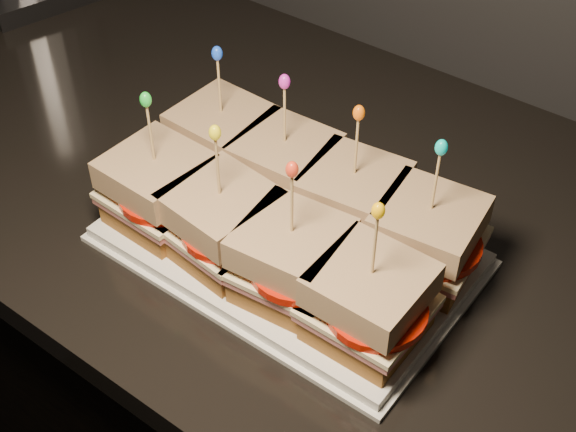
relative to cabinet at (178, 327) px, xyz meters
The scene contains 60 objects.
cabinet is the anchor object (origin of this frame).
granite_slab 0.44m from the cabinet, ahead, with size 2.72×0.67×0.04m, color black.
platter 0.57m from the cabinet, 17.56° to the right, with size 0.38×0.24×0.02m, color white.
platter_rim 0.56m from the cabinet, 17.56° to the right, with size 0.39×0.25×0.01m, color white.
sandwich_0_bread_bot 0.52m from the cabinet, 14.27° to the right, with size 0.10×0.10×0.03m, color brown.
sandwich_0_ham 0.54m from the cabinet, 14.27° to the right, with size 0.11×0.10×0.01m, color #C35454.
sandwich_0_cheese 0.54m from the cabinet, 14.27° to the right, with size 0.11×0.10×0.01m, color beige.
sandwich_0_tomato 0.55m from the cabinet, 15.10° to the right, with size 0.10×0.10×0.01m, color red.
sandwich_0_bread_top 0.57m from the cabinet, 14.27° to the right, with size 0.10×0.10×0.03m, color brown.
sandwich_0_pick 0.61m from the cabinet, 14.27° to the right, with size 0.00×0.00×0.09m, color tan.
sandwich_0_frill 0.66m from the cabinet, 14.27° to the right, with size 0.01×0.01×0.02m, color blue.
sandwich_1_bread_bot 0.56m from the cabinet, ahead, with size 0.10×0.10×0.03m, color brown.
sandwich_1_ham 0.57m from the cabinet, ahead, with size 0.11×0.10×0.01m, color #C35454.
sandwich_1_cheese 0.58m from the cabinet, ahead, with size 0.11×0.10×0.01m, color beige.
sandwich_1_tomato 0.59m from the cabinet, 10.38° to the right, with size 0.10×0.10×0.01m, color red.
sandwich_1_bread_top 0.60m from the cabinet, ahead, with size 0.10×0.10×0.03m, color brown.
sandwich_1_pick 0.65m from the cabinet, ahead, with size 0.00×0.00×0.09m, color tan.
sandwich_1_frill 0.69m from the cabinet, ahead, with size 0.01×0.01×0.02m, color #D124B8.
sandwich_2_bread_bot 0.61m from the cabinet, ahead, with size 0.10×0.10×0.03m, color brown.
sandwich_2_ham 0.62m from the cabinet, ahead, with size 0.11×0.10×0.01m, color #C35454.
sandwich_2_cheese 0.63m from the cabinet, ahead, with size 0.11×0.10×0.01m, color beige.
sandwich_2_tomato 0.64m from the cabinet, ahead, with size 0.10×0.10×0.01m, color red.
sandwich_2_bread_top 0.65m from the cabinet, ahead, with size 0.10×0.10×0.03m, color brown.
sandwich_2_pick 0.69m from the cabinet, ahead, with size 0.00×0.00×0.09m, color tan.
sandwich_2_frill 0.73m from the cabinet, ahead, with size 0.01×0.01×0.02m, color orange.
sandwich_3_bread_bot 0.66m from the cabinet, ahead, with size 0.10×0.10×0.03m, color brown.
sandwich_3_ham 0.68m from the cabinet, ahead, with size 0.11×0.10×0.01m, color #C35454.
sandwich_3_cheese 0.68m from the cabinet, ahead, with size 0.11×0.10×0.01m, color beige.
sandwich_3_tomato 0.69m from the cabinet, ahead, with size 0.10×0.10×0.01m, color red.
sandwich_3_bread_top 0.70m from the cabinet, ahead, with size 0.10×0.10×0.03m, color brown.
sandwich_3_pick 0.74m from the cabinet, ahead, with size 0.00×0.00×0.09m, color tan.
sandwich_3_frill 0.78m from the cabinet, ahead, with size 0.01×0.01×0.02m, color #05C0B8.
sandwich_4_bread_bot 0.54m from the cabinet, 40.63° to the right, with size 0.10×0.10×0.03m, color brown.
sandwich_4_ham 0.56m from the cabinet, 40.63° to the right, with size 0.11×0.10×0.01m, color #C35454.
sandwich_4_cheese 0.56m from the cabinet, 40.63° to the right, with size 0.11×0.10×0.01m, color beige.
sandwich_4_tomato 0.57m from the cabinet, 39.88° to the right, with size 0.10×0.10×0.01m, color red.
sandwich_4_bread_top 0.59m from the cabinet, 40.63° to the right, with size 0.10×0.10×0.03m, color brown.
sandwich_4_pick 0.63m from the cabinet, 40.63° to the right, with size 0.00×0.00×0.09m, color tan.
sandwich_4_frill 0.67m from the cabinet, 40.63° to the right, with size 0.01×0.01×0.02m, color green.
sandwich_5_bread_bot 0.58m from the cabinet, 29.69° to the right, with size 0.10×0.10×0.03m, color brown.
sandwich_5_ham 0.59m from the cabinet, 29.69° to the right, with size 0.11×0.10×0.01m, color #C35454.
sandwich_5_cheese 0.60m from the cabinet, 29.69° to the right, with size 0.11×0.10×0.01m, color beige.
sandwich_5_tomato 0.61m from the cabinet, 29.56° to the right, with size 0.10×0.10×0.01m, color red.
sandwich_5_bread_top 0.62m from the cabinet, 29.69° to the right, with size 0.10×0.10×0.03m, color brown.
sandwich_5_pick 0.66m from the cabinet, 29.69° to the right, with size 0.00×0.00×0.09m, color tan.
sandwich_5_frill 0.70m from the cabinet, 29.69° to the right, with size 0.01×0.01×0.02m, color yellow.
sandwich_6_bread_bot 0.62m from the cabinet, 23.12° to the right, with size 0.10×0.10×0.03m, color brown.
sandwich_6_ham 0.64m from the cabinet, 23.12° to the right, with size 0.11×0.10×0.01m, color #C35454.
sandwich_6_cheese 0.64m from the cabinet, 23.12° to the right, with size 0.11×0.10×0.01m, color beige.
sandwich_6_tomato 0.66m from the cabinet, 23.24° to the right, with size 0.10×0.10×0.01m, color red.
sandwich_6_bread_top 0.67m from the cabinet, 23.12° to the right, with size 0.10×0.10×0.03m, color brown.
sandwich_6_pick 0.70m from the cabinet, 23.12° to the right, with size 0.00×0.00×0.09m, color tan.
sandwich_6_frill 0.74m from the cabinet, 23.12° to the right, with size 0.01×0.01×0.02m, color red.
sandwich_7_bread_bot 0.68m from the cabinet, 18.84° to the right, with size 0.10×0.10×0.03m, color brown.
sandwich_7_ham 0.69m from the cabinet, 18.84° to the right, with size 0.11×0.10×0.01m, color #C35454.
sandwich_7_cheese 0.70m from the cabinet, 18.84° to the right, with size 0.11×0.10×0.01m, color beige.
sandwich_7_tomato 0.71m from the cabinet, 19.05° to the right, with size 0.10×0.10×0.01m, color red.
sandwich_7_bread_top 0.72m from the cabinet, 18.84° to the right, with size 0.10×0.10×0.03m, color brown.
sandwich_7_pick 0.75m from the cabinet, 18.84° to the right, with size 0.00×0.00×0.09m, color tan.
sandwich_7_frill 0.79m from the cabinet, 18.84° to the right, with size 0.01×0.01×0.02m, color #FEB504.
Camera 1 is at (0.20, 1.08, 1.50)m, focal length 50.00 mm.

